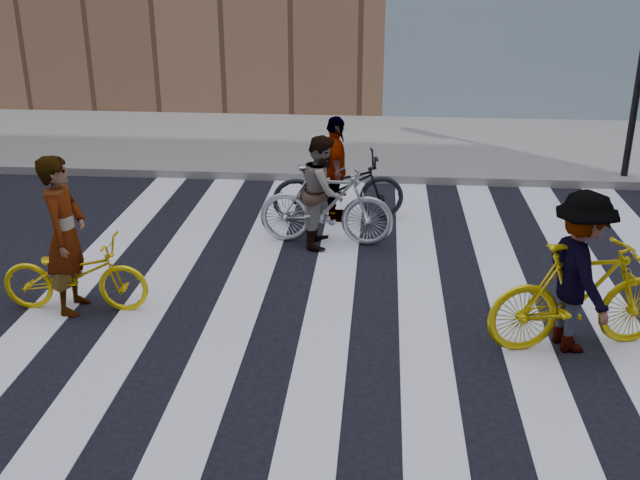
# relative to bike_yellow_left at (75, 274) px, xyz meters

# --- Properties ---
(ground) EXTENTS (100.00, 100.00, 0.00)m
(ground) POSITION_rel_bike_yellow_left_xyz_m (3.53, 0.29, -0.45)
(ground) COLOR black
(ground) RESTS_ON ground
(sidewalk_far) EXTENTS (100.00, 5.00, 0.15)m
(sidewalk_far) POSITION_rel_bike_yellow_left_xyz_m (3.53, 7.79, -0.38)
(sidewalk_far) COLOR gray
(sidewalk_far) RESTS_ON ground
(zebra_crosswalk) EXTENTS (8.25, 10.00, 0.01)m
(zebra_crosswalk) POSITION_rel_bike_yellow_left_xyz_m (3.53, 0.29, -0.45)
(zebra_crosswalk) COLOR white
(zebra_crosswalk) RESTS_ON ground
(bike_yellow_left) EXTENTS (1.75, 0.66, 0.91)m
(bike_yellow_left) POSITION_rel_bike_yellow_left_xyz_m (0.00, 0.00, 0.00)
(bike_yellow_left) COLOR yellow
(bike_yellow_left) RESTS_ON ground
(bike_silver_mid) EXTENTS (1.96, 0.65, 1.16)m
(bike_silver_mid) POSITION_rel_bike_yellow_left_xyz_m (2.79, 2.33, 0.13)
(bike_silver_mid) COLOR #A7A8B1
(bike_silver_mid) RESTS_ON ground
(bike_yellow_right) EXTENTS (2.10, 1.01, 1.21)m
(bike_yellow_right) POSITION_rel_bike_yellow_left_xyz_m (5.69, -0.41, 0.15)
(bike_yellow_right) COLOR gold
(bike_yellow_right) RESTS_ON ground
(bike_dark_rear) EXTENTS (2.14, 1.05, 1.08)m
(bike_dark_rear) POSITION_rel_bike_yellow_left_xyz_m (2.89, 3.35, 0.09)
(bike_dark_rear) COLOR black
(bike_dark_rear) RESTS_ON ground
(rider_left) EXTENTS (0.48, 0.71, 1.89)m
(rider_left) POSITION_rel_bike_yellow_left_xyz_m (-0.05, 0.00, 0.49)
(rider_left) COLOR slate
(rider_left) RESTS_ON ground
(rider_mid) EXTENTS (0.65, 0.81, 1.60)m
(rider_mid) POSITION_rel_bike_yellow_left_xyz_m (2.74, 2.33, 0.35)
(rider_mid) COLOR slate
(rider_mid) RESTS_ON ground
(rider_right) EXTENTS (0.89, 1.25, 1.76)m
(rider_right) POSITION_rel_bike_yellow_left_xyz_m (5.64, -0.41, 0.43)
(rider_right) COLOR slate
(rider_right) RESTS_ON ground
(rider_rear) EXTENTS (0.56, 1.02, 1.65)m
(rider_rear) POSITION_rel_bike_yellow_left_xyz_m (2.84, 3.35, 0.37)
(rider_rear) COLOR slate
(rider_rear) RESTS_ON ground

